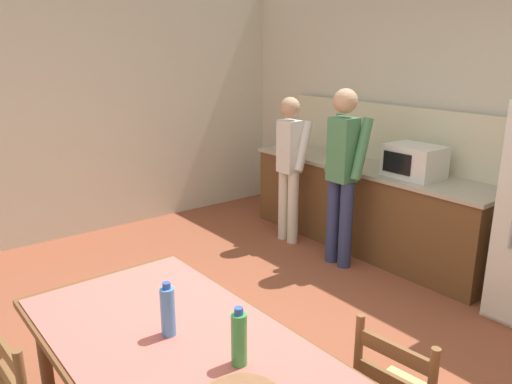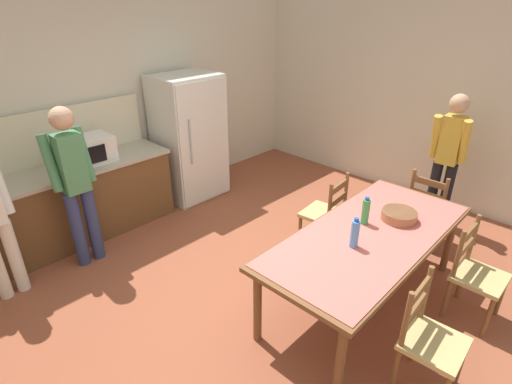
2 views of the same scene
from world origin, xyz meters
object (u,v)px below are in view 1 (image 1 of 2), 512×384
Objects in this scene: microwave at (414,161)px; dining_table at (202,376)px; person_at_counter at (343,169)px; bottle_off_centre at (239,338)px; person_at_sink at (290,162)px; bottle_near_centre at (168,311)px.

microwave is 0.22× the size of dining_table.
person_at_counter is (-1.49, 2.48, 0.27)m from dining_table.
bottle_off_centre is (0.11, 0.13, 0.19)m from dining_table.
person_at_counter is (0.77, -0.02, 0.08)m from person_at_sink.
bottle_near_centre is 2.76m from person_at_counter.
dining_table is 2.91m from person_at_counter.
dining_table is at bearing -149.07° from person_at_counter.
bottle_off_centre is 0.16× the size of person_at_counter.
microwave is at bearing 109.71° from dining_table.
microwave is 0.32× the size of person_at_sink.
person_at_sink is (-2.26, 2.50, 0.20)m from dining_table.
person_at_counter is at bearing -91.43° from person_at_sink.
microwave is at bearing 112.39° from bottle_off_centre.
bottle_off_centre is (0.39, 0.13, 0.00)m from bottle_near_centre.
person_at_sink is 0.78m from person_at_counter.
person_at_sink reaches higher than dining_table.
dining_table is at bearing -137.91° from person_at_sink.
bottle_near_centre is 0.41m from bottle_off_centre.
microwave reaches higher than bottle_off_centre.
microwave reaches higher than dining_table.
person_at_sink is at bearing 88.57° from person_at_counter.
microwave is 0.67m from person_at_counter.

